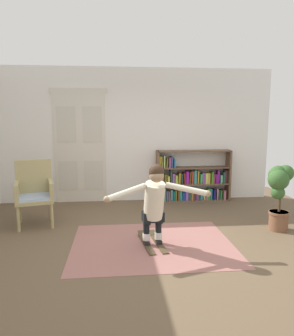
{
  "coord_description": "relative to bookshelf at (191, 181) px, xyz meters",
  "views": [
    {
      "loc": [
        -0.45,
        -4.37,
        1.81
      ],
      "look_at": [
        0.03,
        0.48,
        1.05
      ],
      "focal_mm": 33.77,
      "sensor_mm": 36.0,
      "label": 1
    }
  ],
  "objects": [
    {
      "name": "back_wall",
      "position": [
        -1.2,
        0.21,
        1.0
      ],
      "size": [
        6.0,
        0.1,
        2.9
      ],
      "primitive_type": "cube",
      "color": "white",
      "rests_on": "ground"
    },
    {
      "name": "potted_plant",
      "position": [
        0.98,
        -1.99,
        0.26
      ],
      "size": [
        0.46,
        0.4,
        1.07
      ],
      "color": "brown",
      "rests_on": "ground"
    },
    {
      "name": "ground_plane",
      "position": [
        -1.2,
        -2.39,
        -0.45
      ],
      "size": [
        7.2,
        7.2,
        0.0
      ],
      "primitive_type": "plane",
      "color": "brown"
    },
    {
      "name": "double_door",
      "position": [
        -2.42,
        0.15,
        0.78
      ],
      "size": [
        1.22,
        0.05,
        2.45
      ],
      "color": "beige",
      "rests_on": "ground"
    },
    {
      "name": "person_skier",
      "position": [
        -1.12,
        -2.53,
        0.26
      ],
      "size": [
        1.46,
        0.62,
        1.13
      ],
      "color": "white",
      "rests_on": "skis_pair"
    },
    {
      "name": "bookshelf",
      "position": [
        0.0,
        0.0,
        0.0
      ],
      "size": [
        1.64,
        0.3,
        1.13
      ],
      "color": "brown",
      "rests_on": "ground"
    },
    {
      "name": "skis_pair",
      "position": [
        -1.14,
        -2.38,
        -0.43
      ],
      "size": [
        0.37,
        0.83,
        0.07
      ],
      "color": "#483924",
      "rests_on": "rug"
    },
    {
      "name": "wicker_chair",
      "position": [
        -3.05,
        -1.3,
        0.13
      ],
      "size": [
        0.73,
        0.73,
        1.1
      ],
      "color": "tan",
      "rests_on": "ground"
    },
    {
      "name": "rug",
      "position": [
        -1.14,
        -2.41,
        -0.45
      ],
      "size": [
        2.32,
        1.82,
        0.01
      ],
      "primitive_type": "cube",
      "color": "#9B645C",
      "rests_on": "ground"
    }
  ]
}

